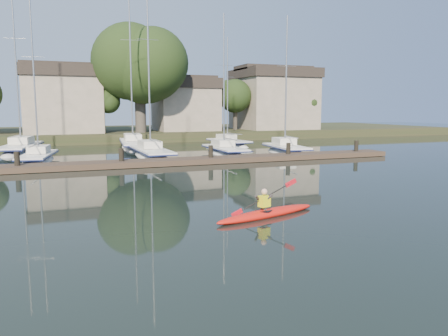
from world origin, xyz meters
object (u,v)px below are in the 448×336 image
object	(u,v)px
sailboat_1	(38,164)
sailboat_5	(21,155)
sailboat_7	(228,147)
sailboat_3	(225,156)
sailboat_2	(151,159)
sailboat_4	(286,155)
kayak	(267,212)
dock	(168,162)
sailboat_6	(133,150)

from	to	relation	value
sailboat_1	sailboat_5	size ratio (longest dim) A/B	0.77
sailboat_1	sailboat_7	distance (m)	18.89
sailboat_1	sailboat_3	size ratio (longest dim) A/B	1.01
sailboat_1	sailboat_2	distance (m)	8.02
sailboat_4	kayak	bearing A→B (deg)	-113.16
dock	sailboat_5	world-z (taller)	sailboat_5
sailboat_4	sailboat_7	size ratio (longest dim) A/B	1.06
sailboat_1	sailboat_3	distance (m)	14.03
sailboat_3	dock	bearing A→B (deg)	-139.19
kayak	sailboat_1	world-z (taller)	sailboat_1
sailboat_4	sailboat_5	world-z (taller)	sailboat_5
sailboat_4	sailboat_7	bearing A→B (deg)	108.55
sailboat_1	sailboat_3	bearing A→B (deg)	8.53
sailboat_5	sailboat_7	world-z (taller)	sailboat_5
sailboat_1	sailboat_6	distance (m)	11.54
sailboat_2	sailboat_3	size ratio (longest dim) A/B	1.22
sailboat_3	sailboat_4	xyz separation A→B (m)	(5.01, -1.11, -0.02)
sailboat_6	sailboat_2	bearing A→B (deg)	-84.57
kayak	sailboat_6	distance (m)	28.18
sailboat_2	sailboat_4	world-z (taller)	sailboat_2
sailboat_1	sailboat_7	bearing A→B (deg)	32.16
kayak	sailboat_2	xyz separation A→B (m)	(0.01, 19.90, -0.36)
sailboat_3	sailboat_6	bearing A→B (deg)	126.43
sailboat_5	sailboat_7	xyz separation A→B (m)	(18.96, 0.16, 0.03)
sailboat_2	sailboat_4	size ratio (longest dim) A/B	1.22
sailboat_6	sailboat_5	bearing A→B (deg)	-169.27
sailboat_1	sailboat_6	world-z (taller)	sailboat_6
kayak	dock	bearing A→B (deg)	73.70
sailboat_5	dock	bearing A→B (deg)	-42.67
kayak	sailboat_5	bearing A→B (deg)	93.47
sailboat_6	sailboat_7	size ratio (longest dim) A/B	1.45
sailboat_1	sailboat_2	xyz separation A→B (m)	(8.02, 0.06, -0.02)
sailboat_5	kayak	bearing A→B (deg)	-61.10
sailboat_6	sailboat_7	world-z (taller)	sailboat_6
kayak	sailboat_4	size ratio (longest dim) A/B	0.35
sailboat_1	sailboat_3	xyz separation A→B (m)	(14.03, -0.02, -0.01)
kayak	sailboat_4	distance (m)	21.72
dock	sailboat_3	size ratio (longest dim) A/B	2.75
kayak	sailboat_3	bearing A→B (deg)	57.06
sailboat_2	sailboat_7	distance (m)	11.94
kayak	sailboat_3	world-z (taller)	sailboat_3
kayak	sailboat_3	size ratio (longest dim) A/B	0.35
dock	sailboat_6	xyz separation A→B (m)	(-0.10, 13.41, -0.40)
dock	sailboat_2	size ratio (longest dim) A/B	2.25
dock	sailboat_1	xyz separation A→B (m)	(-8.08, 5.07, -0.37)
kayak	dock	size ratio (longest dim) A/B	0.13
sailboat_3	sailboat_6	size ratio (longest dim) A/B	0.73
sailboat_3	sailboat_6	distance (m)	10.33
sailboat_1	sailboat_7	size ratio (longest dim) A/B	1.06
kayak	dock	world-z (taller)	kayak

